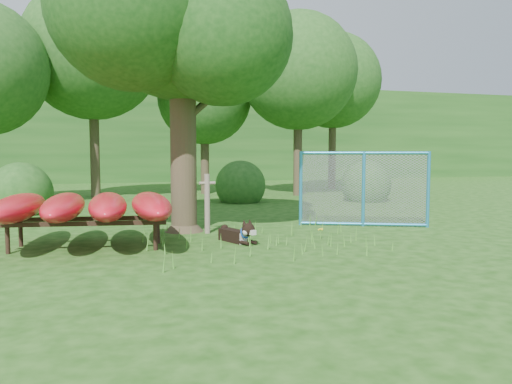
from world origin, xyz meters
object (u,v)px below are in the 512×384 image
object	(u,v)px
kayak_rack	(86,207)
husky_dog	(239,234)
fence_section	(363,189)
oak_tree	(179,11)

from	to	relation	value
kayak_rack	husky_dog	size ratio (longest dim) A/B	3.09
fence_section	husky_dog	bearing A→B (deg)	-135.48
oak_tree	kayak_rack	xyz separation A→B (m)	(-2.00, -1.51, -4.09)
fence_section	kayak_rack	bearing A→B (deg)	-146.62
kayak_rack	fence_section	bearing A→B (deg)	18.50
oak_tree	fence_section	size ratio (longest dim) A/B	2.42
husky_dog	fence_section	size ratio (longest dim) A/B	0.36
oak_tree	fence_section	xyz separation A→B (m)	(4.32, -0.50, -3.96)
oak_tree	husky_dog	size ratio (longest dim) A/B	6.71
husky_dog	fence_section	bearing A→B (deg)	-1.83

